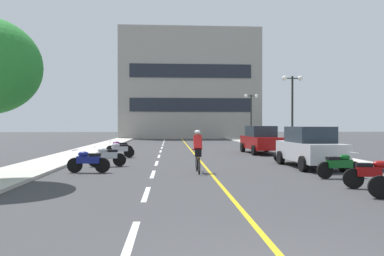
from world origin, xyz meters
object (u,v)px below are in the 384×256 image
motorcycle_5 (107,156)px  cyclist_rider (198,150)px  motorcycle_2 (374,173)px  motorcycle_7 (119,150)px  street_lamp_mid (292,96)px  motorcycle_8 (119,147)px  motorcycle_6 (288,153)px  parked_car_near (309,147)px  street_lamp_far (251,107)px  motorcycle_3 (340,165)px  motorcycle_4 (88,161)px  parked_car_mid (261,140)px

motorcycle_5 → cyclist_rider: (3.96, -2.28, 0.41)m
motorcycle_2 → motorcycle_7: same height
street_lamp_mid → motorcycle_8: street_lamp_mid is taller
motorcycle_6 → motorcycle_2: bearing=-90.4°
parked_car_near → motorcycle_8: 11.85m
motorcycle_5 → street_lamp_far: bearing=61.6°
parked_car_near → motorcycle_2: bearing=-92.1°
motorcycle_3 → motorcycle_8: (-9.18, 10.53, 0.00)m
street_lamp_far → motorcycle_2: bearing=-95.2°
motorcycle_6 → motorcycle_8: same height
parked_car_near → cyclist_rider: (-5.10, -1.42, -0.03)m
parked_car_near → motorcycle_8: bearing=142.3°
motorcycle_3 → street_lamp_mid: bearing=78.5°
motorcycle_4 → street_lamp_far: bearing=63.1°
street_lamp_mid → street_lamp_far: street_lamp_mid is taller
street_lamp_far → parked_car_near: (-2.30, -21.89, -2.85)m
motorcycle_6 → motorcycle_8: (-9.22, 4.75, 0.00)m
motorcycle_4 → motorcycle_8: (0.06, 8.48, 0.00)m
street_lamp_mid → motorcycle_8: size_ratio=3.06×
motorcycle_4 → parked_car_near: bearing=7.5°
motorcycle_3 → motorcycle_6: same height
motorcycle_8 → cyclist_rider: cyclist_rider is taller
motorcycle_5 → parked_car_mid: bearing=38.7°
motorcycle_2 → motorcycle_5: same height
parked_car_near → street_lamp_mid: bearing=75.7°
motorcycle_4 → motorcycle_5: same height
parked_car_near → motorcycle_8: parked_car_near is taller
street_lamp_mid → motorcycle_6: (-2.48, -6.63, -3.44)m
motorcycle_2 → street_lamp_mid: bearing=80.2°
parked_car_mid → motorcycle_8: parked_car_mid is taller
street_lamp_far → motorcycle_7: (-11.38, -16.71, -3.29)m
street_lamp_far → motorcycle_2: street_lamp_far is taller
street_lamp_mid → motorcycle_2: street_lamp_mid is taller
street_lamp_mid → cyclist_rider: size_ratio=2.94×
parked_car_near → motorcycle_7: bearing=150.3°
street_lamp_mid → motorcycle_7: street_lamp_mid is taller
street_lamp_mid → motorcycle_8: 12.34m
parked_car_mid → motorcycle_3: bearing=-89.9°
motorcycle_6 → motorcycle_7: same height
parked_car_mid → street_lamp_mid: bearing=24.8°
motorcycle_6 → motorcycle_7: (-8.94, 2.70, 0.00)m
motorcycle_6 → cyclist_rider: bearing=-141.7°
parked_car_near → motorcycle_4: 9.53m
street_lamp_far → motorcycle_7: size_ratio=3.03×
motorcycle_2 → motorcycle_3: size_ratio=0.99×
street_lamp_far → motorcycle_8: size_ratio=2.92×
street_lamp_far → motorcycle_5: street_lamp_far is taller
motorcycle_5 → motorcycle_6: same height
motorcycle_6 → motorcycle_4: bearing=-158.1°
street_lamp_mid → motorcycle_2: (-2.53, -14.60, -3.44)m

